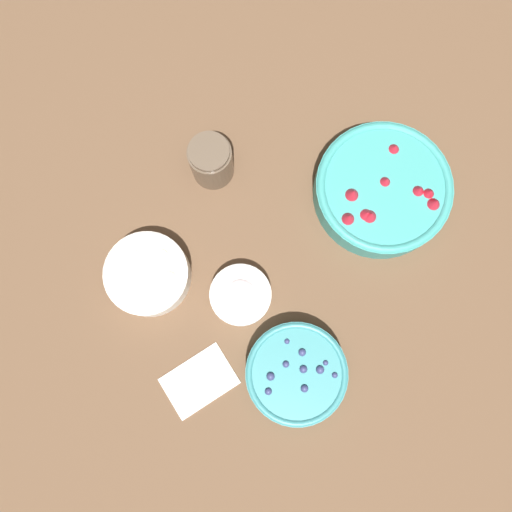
{
  "coord_description": "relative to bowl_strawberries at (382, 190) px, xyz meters",
  "views": [
    {
      "loc": [
        -0.05,
        -0.14,
        0.97
      ],
      "look_at": [
        -0.01,
        0.02,
        0.05
      ],
      "focal_mm": 35.0,
      "sensor_mm": 36.0,
      "label": 1
    }
  ],
  "objects": [
    {
      "name": "bowl_cream",
      "position": [
        -0.32,
        -0.12,
        -0.01
      ],
      "size": [
        0.12,
        0.12,
        0.05
      ],
      "color": "white",
      "rests_on": "ground_plane"
    },
    {
      "name": "bowl_blueberries",
      "position": [
        -0.26,
        -0.29,
        -0.01
      ],
      "size": [
        0.19,
        0.19,
        0.06
      ],
      "color": "teal",
      "rests_on": "ground_plane"
    },
    {
      "name": "ground_plane",
      "position": [
        -0.27,
        -0.07,
        -0.04
      ],
      "size": [
        4.0,
        4.0,
        0.0
      ],
      "primitive_type": "plane",
      "color": "brown"
    },
    {
      "name": "jar_chocolate",
      "position": [
        -0.3,
        0.15,
        0.01
      ],
      "size": [
        0.08,
        0.08,
        0.11
      ],
      "color": "brown",
      "rests_on": "ground_plane"
    },
    {
      "name": "bowl_strawberries",
      "position": [
        0.0,
        0.0,
        0.0
      ],
      "size": [
        0.26,
        0.26,
        0.08
      ],
      "color": "teal",
      "rests_on": "ground_plane"
    },
    {
      "name": "napkin",
      "position": [
        -0.44,
        -0.25,
        -0.03
      ],
      "size": [
        0.15,
        0.12,
        0.01
      ],
      "color": "silver",
      "rests_on": "ground_plane"
    },
    {
      "name": "bowl_bananas",
      "position": [
        -0.48,
        -0.03,
        -0.0
      ],
      "size": [
        0.16,
        0.16,
        0.06
      ],
      "color": "white",
      "rests_on": "ground_plane"
    }
  ]
}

